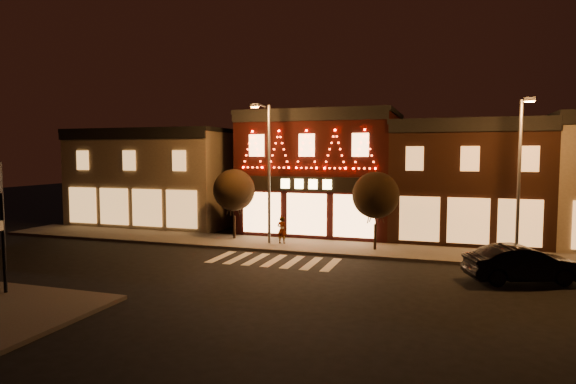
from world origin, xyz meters
The scene contains 11 objects.
ground centered at (0.00, 0.00, 0.00)m, with size 120.00×120.00×0.00m, color black.
sidewalk_far centered at (2.00, 8.00, 0.07)m, with size 44.00×4.00×0.15m, color #47423D.
building_left centered at (-13.00, 13.99, 3.66)m, with size 12.20×8.28×7.30m.
building_pulp centered at (0.00, 13.98, 4.16)m, with size 10.20×8.34×8.30m.
building_right_a centered at (9.50, 13.99, 3.76)m, with size 9.20×8.28×7.50m.
streetlamp_mid centered at (-1.75, 7.63, 4.95)m, with size 0.59×1.88×8.18m.
streetlamp_right centered at (11.68, 6.64, 4.80)m, with size 0.52×1.82×7.93m.
tree_left centered at (-4.37, 8.68, 3.21)m, with size 2.61×2.61×4.37m.
tree_right centered at (4.59, 7.87, 3.19)m, with size 2.60×2.60×4.34m.
dark_sedan centered at (11.52, 3.42, 0.78)m, with size 1.66×4.75×1.57m, color black.
pedestrian centered at (-0.94, 7.96, 0.96)m, with size 0.59×0.39×1.62m, color gray.
Camera 1 is at (8.46, -19.27, 5.49)m, focal length 30.56 mm.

